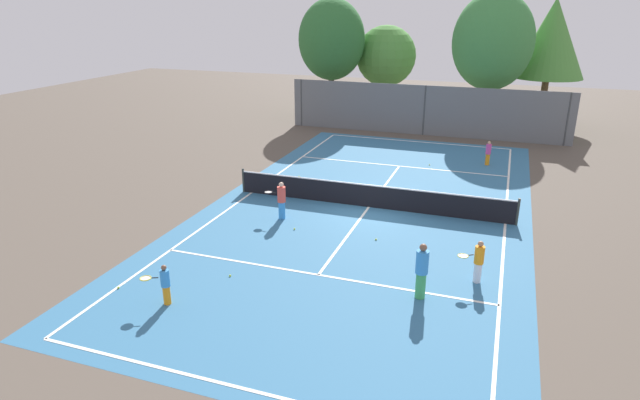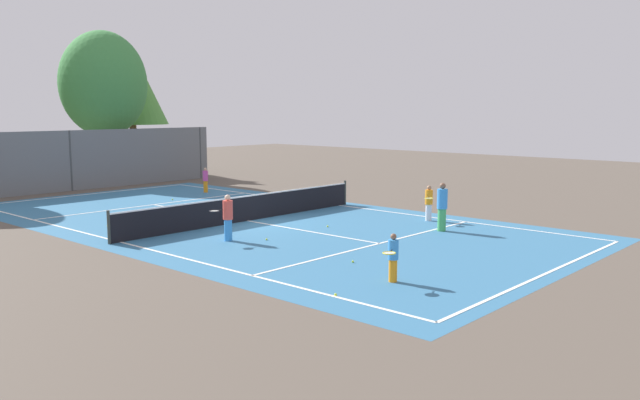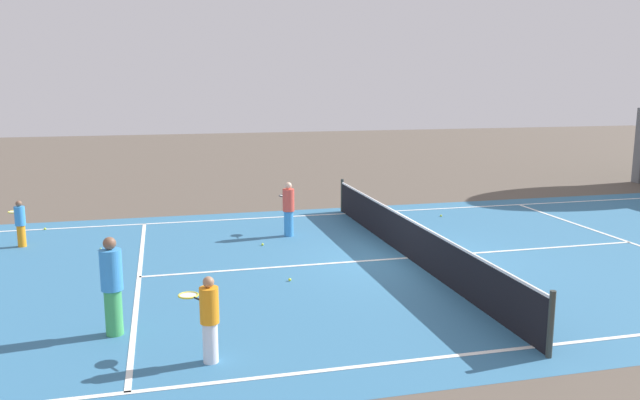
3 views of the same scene
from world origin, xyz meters
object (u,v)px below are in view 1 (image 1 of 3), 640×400
Objects in this scene: tennis_ball_0 at (376,239)px; tennis_ball_1 at (230,276)px; player_3 at (165,284)px; tennis_ball_7 at (118,288)px; player_4 at (422,271)px; tennis_ball_3 at (294,229)px; player_2 at (281,200)px; player_0 at (488,153)px; player_1 at (478,261)px; tennis_ball_5 at (293,192)px; tennis_ball_6 at (299,176)px; tennis_ball_4 at (300,192)px; tennis_ball_2 at (430,165)px.

tennis_ball_0 is 5.61m from tennis_ball_1.
tennis_ball_7 is (-1.89, 0.26, -0.61)m from player_3.
player_4 is 6.39m from tennis_ball_3.
tennis_ball_1 is at bearing -85.68° from player_2.
player_1 is at bearing -88.31° from player_0.
player_1 is 20.96× the size of tennis_ball_7.
player_2 is at bearing -76.54° from tennis_ball_5.
tennis_ball_3 is (-5.34, 3.41, -0.85)m from player_4.
player_3 is 18.76× the size of tennis_ball_0.
tennis_ball_5 is 2.32m from tennis_ball_6.
tennis_ball_4 is 1.00× the size of tennis_ball_6.
tennis_ball_1 and tennis_ball_5 have the same top height.
tennis_ball_0 is at bearing 1.79° from tennis_ball_3.
player_1 is 12.71m from tennis_ball_2.
tennis_ball_3 and tennis_ball_7 have the same top height.
player_4 is at bearing -82.63° from tennis_ball_2.
tennis_ball_5 is at bearing 133.58° from player_4.
tennis_ball_6 is at bearing 99.44° from tennis_ball_1.
player_0 is 12.90m from player_2.
tennis_ball_0 is 8.88m from tennis_ball_7.
player_3 is 2.34m from tennis_ball_1.
tennis_ball_7 is at bearing -95.29° from tennis_ball_6.
tennis_ball_5 is (-6.98, 7.33, -0.85)m from player_4.
player_4 is at bearing -47.93° from tennis_ball_4.
player_4 is (-1.09, -14.90, 0.22)m from player_0.
player_4 reaches higher than tennis_ball_1.
tennis_ball_2 and tennis_ball_6 have the same top height.
tennis_ball_4 is (-7.81, -7.46, -0.63)m from player_0.
player_4 is 12.24m from tennis_ball_6.
player_1 is 9.34m from player_3.
player_1 is 4.23m from tennis_ball_0.
tennis_ball_1 is 1.00× the size of tennis_ball_4.
tennis_ball_5 is (-0.17, 10.11, -0.61)m from player_3.
tennis_ball_3 is at bearing -70.02° from tennis_ball_6.
tennis_ball_0 and tennis_ball_5 have the same top height.
tennis_ball_4 is 2.31m from tennis_ball_6.
player_1 is 20.96× the size of tennis_ball_1.
player_0 is 17.11m from tennis_ball_1.
tennis_ball_1 is (-5.87, -0.72, -0.85)m from player_4.
tennis_ball_5 is 1.00× the size of tennis_ball_7.
player_3 reaches higher than tennis_ball_5.
player_1 reaches higher than player_3.
player_1 is at bearing -34.53° from tennis_ball_5.
player_1 is 20.96× the size of tennis_ball_4.
tennis_ball_2 is (5.03, 16.55, -0.61)m from player_3.
player_2 reaches higher than tennis_ball_5.
player_2 reaches higher than tennis_ball_3.
tennis_ball_3 and tennis_ball_6 have the same top height.
tennis_ball_6 is at bearing 112.23° from tennis_ball_4.
player_2 is 7.10m from player_3.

